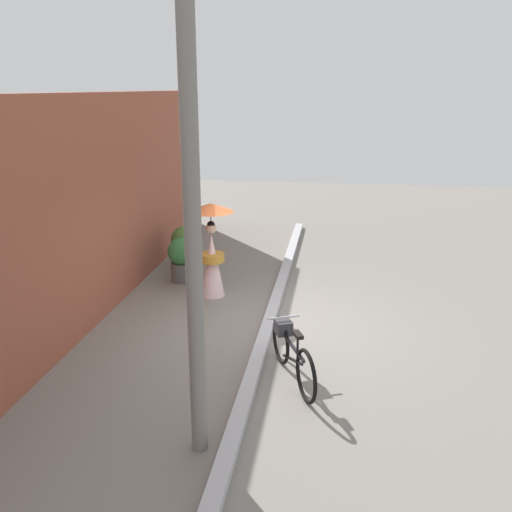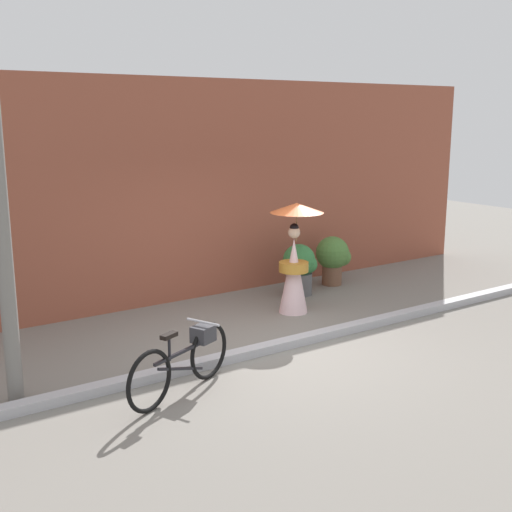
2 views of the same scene
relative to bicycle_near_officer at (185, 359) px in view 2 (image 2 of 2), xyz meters
The scene contains 7 objects.
ground_plane 1.85m from the bicycle_near_officer, 16.90° to the left, with size 30.00×30.00×0.00m, color gray.
building_wall 4.32m from the bicycle_near_officer, 64.75° to the left, with size 14.00×0.40×3.84m, color brown.
sidewalk_curb 1.84m from the bicycle_near_officer, 16.90° to the left, with size 14.00×0.20×0.12m, color #B2B2B7.
bicycle_near_officer is the anchor object (origin of this frame).
person_with_parasol 3.55m from the bicycle_near_officer, 31.09° to the left, with size 0.88×0.88×1.83m.
potted_plant_by_door 5.49m from the bicycle_near_officer, 30.76° to the left, with size 0.66×0.64×0.95m.
potted_plant_small 4.57m from the bicycle_near_officer, 34.88° to the left, with size 0.61×0.59×0.93m.
Camera 2 is at (-5.03, -6.91, 3.22)m, focal length 45.21 mm.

